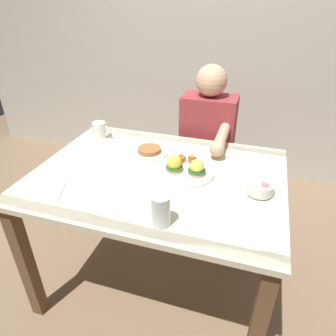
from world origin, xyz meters
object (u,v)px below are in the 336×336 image
eggs_benedict_plate (186,169)px  fork (60,193)px  fruit_bowl (260,188)px  diner_person (207,143)px  dining_table (158,191)px  coffee_mug (100,130)px  side_plate (150,151)px  water_glass_near (161,212)px

eggs_benedict_plate → fork: bearing=-145.9°
fruit_bowl → diner_person: 0.73m
dining_table → diner_person: size_ratio=1.05×
eggs_benedict_plate → fruit_bowl: size_ratio=2.25×
coffee_mug → side_plate: (0.36, -0.11, -0.04)m
fruit_bowl → dining_table: bearing=176.7°
fruit_bowl → fork: 0.87m
fruit_bowl → water_glass_near: (-0.35, -0.32, 0.03)m
dining_table → eggs_benedict_plate: bearing=17.0°
dining_table → fruit_bowl: fruit_bowl is taller
dining_table → eggs_benedict_plate: 0.19m
side_plate → fruit_bowl: bearing=-19.6°
fruit_bowl → side_plate: fruit_bowl is taller
diner_person → coffee_mug: bearing=-152.7°
coffee_mug → diner_person: (0.60, 0.31, -0.14)m
eggs_benedict_plate → side_plate: eggs_benedict_plate is taller
water_glass_near → diner_person: bearing=90.2°
coffee_mug → fork: (0.11, -0.58, -0.05)m
eggs_benedict_plate → diner_person: (0.00, 0.56, -0.12)m
fork → side_plate: size_ratio=0.76×
water_glass_near → diner_person: 0.96m
eggs_benedict_plate → side_plate: size_ratio=1.35×
eggs_benedict_plate → fruit_bowl: bearing=-10.9°
coffee_mug → diner_person: diner_person is taller
eggs_benedict_plate → fruit_bowl: eggs_benedict_plate is taller
fork → side_plate: side_plate is taller
fruit_bowl → water_glass_near: bearing=-137.5°
dining_table → coffee_mug: (-0.47, 0.29, 0.16)m
dining_table → coffee_mug: size_ratio=10.79×
fork → water_glass_near: size_ratio=1.17×
water_glass_near → side_plate: bearing=114.8°
coffee_mug → water_glass_near: (0.60, -0.64, 0.00)m
fruit_bowl → coffee_mug: bearing=161.3°
coffee_mug → water_glass_near: bearing=-46.8°
dining_table → eggs_benedict_plate: eggs_benedict_plate is taller
dining_table → fruit_bowl: bearing=-3.3°
fruit_bowl → diner_person: bearing=119.1°
water_glass_near → side_plate: water_glass_near is taller
eggs_benedict_plate → fork: 0.58m
fork → fruit_bowl: bearing=17.3°
water_glass_near → diner_person: (-0.00, 0.95, -0.15)m
fork → diner_person: size_ratio=0.13×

